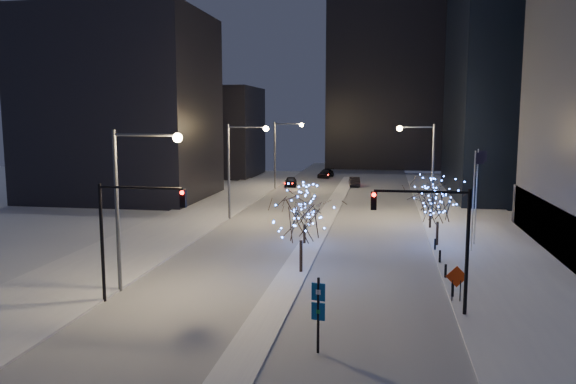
% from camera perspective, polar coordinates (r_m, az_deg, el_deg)
% --- Properties ---
extents(ground, '(160.00, 160.00, 0.00)m').
position_cam_1_polar(ground, '(31.97, -1.69, -12.05)').
color(ground, white).
rests_on(ground, ground).
extents(road, '(20.00, 130.00, 0.02)m').
position_cam_1_polar(road, '(65.66, 4.38, -1.78)').
color(road, '#ACB1BB').
rests_on(road, ground).
extents(median, '(2.00, 80.00, 0.15)m').
position_cam_1_polar(median, '(60.75, 3.94, -2.49)').
color(median, white).
rests_on(median, ground).
extents(east_sidewalk, '(10.00, 90.00, 0.15)m').
position_cam_1_polar(east_sidewalk, '(51.43, 19.67, -4.79)').
color(east_sidewalk, white).
rests_on(east_sidewalk, ground).
extents(west_sidewalk, '(8.00, 90.00, 0.15)m').
position_cam_1_polar(west_sidewalk, '(54.45, -12.04, -3.83)').
color(west_sidewalk, white).
rests_on(west_sidewalk, ground).
extents(filler_west_near, '(22.00, 18.00, 24.00)m').
position_cam_1_polar(filler_west_near, '(77.37, -16.49, 8.27)').
color(filler_west_near, black).
rests_on(filler_west_near, ground).
extents(filler_west_far, '(18.00, 16.00, 16.00)m').
position_cam_1_polar(filler_west_far, '(104.55, -8.12, 6.09)').
color(filler_west_far, black).
rests_on(filler_west_far, ground).
extents(horizon_block, '(24.00, 14.00, 42.00)m').
position_cam_1_polar(horizon_block, '(121.92, 9.96, 12.38)').
color(horizon_block, black).
rests_on(horizon_block, ground).
extents(street_lamp_w_near, '(4.40, 0.56, 10.00)m').
position_cam_1_polar(street_lamp_w_near, '(35.12, -15.51, 0.38)').
color(street_lamp_w_near, '#595E66').
rests_on(street_lamp_w_near, ground).
extents(street_lamp_w_mid, '(4.40, 0.56, 10.00)m').
position_cam_1_polar(street_lamp_w_mid, '(58.59, -5.05, 3.46)').
color(street_lamp_w_mid, '#595E66').
rests_on(street_lamp_w_mid, ground).
extents(street_lamp_w_far, '(4.40, 0.56, 10.00)m').
position_cam_1_polar(street_lamp_w_far, '(82.96, -0.63, 4.73)').
color(street_lamp_w_far, '#595E66').
rests_on(street_lamp_w_far, ground).
extents(street_lamp_east, '(3.90, 0.56, 10.00)m').
position_cam_1_polar(street_lamp_east, '(59.79, 13.67, 3.31)').
color(street_lamp_east, '#595E66').
rests_on(street_lamp_east, ground).
extents(traffic_signal_west, '(5.26, 0.43, 7.00)m').
position_cam_1_polar(traffic_signal_west, '(33.39, -16.09, -3.03)').
color(traffic_signal_west, black).
rests_on(traffic_signal_west, ground).
extents(traffic_signal_east, '(5.26, 0.43, 7.00)m').
position_cam_1_polar(traffic_signal_east, '(31.21, 14.99, -3.72)').
color(traffic_signal_east, black).
rests_on(traffic_signal_east, ground).
extents(flagpoles, '(1.35, 2.60, 8.00)m').
position_cam_1_polar(flagpoles, '(47.69, 18.55, 0.07)').
color(flagpoles, silver).
rests_on(flagpoles, east_sidewalk).
extents(bollards, '(0.16, 12.16, 0.90)m').
position_cam_1_polar(bollards, '(41.00, 15.43, -6.99)').
color(bollards, black).
rests_on(bollards, east_sidewalk).
extents(car_near, '(2.26, 4.62, 1.52)m').
position_cam_1_polar(car_near, '(87.00, 0.27, 1.07)').
color(car_near, black).
rests_on(car_near, ground).
extents(car_mid, '(2.05, 4.66, 1.49)m').
position_cam_1_polar(car_mid, '(87.73, 6.75, 1.06)').
color(car_mid, black).
rests_on(car_mid, ground).
extents(car_far, '(2.84, 5.26, 1.45)m').
position_cam_1_polar(car_far, '(99.72, 3.87, 1.88)').
color(car_far, black).
rests_on(car_far, ground).
extents(holiday_tree_median_near, '(5.50, 5.50, 6.10)m').
position_cam_1_polar(holiday_tree_median_near, '(38.28, 1.34, -2.35)').
color(holiday_tree_median_near, black).
rests_on(holiday_tree_median_near, median).
extents(holiday_tree_median_far, '(3.74, 3.74, 4.35)m').
position_cam_1_polar(holiday_tree_median_far, '(47.13, 1.69, -1.84)').
color(holiday_tree_median_far, black).
rests_on(holiday_tree_median_far, median).
extents(holiday_tree_plaza_near, '(5.37, 5.37, 5.37)m').
position_cam_1_polar(holiday_tree_plaza_near, '(47.97, 15.02, -1.12)').
color(holiday_tree_plaza_near, black).
rests_on(holiday_tree_plaza_near, east_sidewalk).
extents(holiday_tree_plaza_far, '(5.24, 5.24, 5.05)m').
position_cam_1_polar(holiday_tree_plaza_far, '(55.36, 14.32, -0.26)').
color(holiday_tree_plaza_far, black).
rests_on(holiday_tree_plaza_far, east_sidewalk).
extents(wayfinding_sign, '(0.64, 0.20, 3.58)m').
position_cam_1_polar(wayfinding_sign, '(26.05, 3.09, -11.60)').
color(wayfinding_sign, black).
rests_on(wayfinding_sign, ground).
extents(construction_sign, '(1.27, 0.08, 2.10)m').
position_cam_1_polar(construction_sign, '(34.24, 16.76, -8.55)').
color(construction_sign, black).
rests_on(construction_sign, east_sidewalk).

